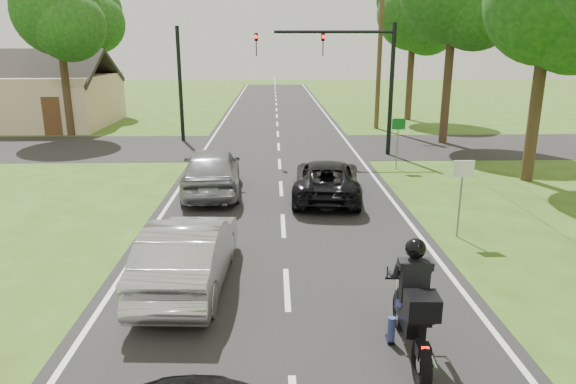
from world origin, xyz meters
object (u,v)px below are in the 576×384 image
object	(u,v)px
silver_sedan	(189,253)
traffic_signal	(352,65)
dark_suv	(327,179)
utility_pole_far	(380,44)
sign_green	(398,131)
motorcycle_rider	(413,313)
sign_white	(462,180)
silver_suv	(212,170)

from	to	relation	value
silver_sedan	traffic_signal	distance (m)	15.15
dark_suv	traffic_signal	world-z (taller)	traffic_signal
traffic_signal	utility_pole_far	distance (m)	8.55
sign_green	motorcycle_rider	bearing A→B (deg)	-102.20
utility_pole_far	sign_white	xyz separation A→B (m)	(-1.50, -19.02, -3.49)
traffic_signal	utility_pole_far	xyz separation A→B (m)	(2.86, 8.00, 0.95)
silver_sedan	sign_green	bearing A→B (deg)	-120.44
silver_suv	traffic_signal	bearing A→B (deg)	-135.31
sign_white	sign_green	bearing A→B (deg)	88.57
dark_suv	silver_suv	world-z (taller)	silver_suv
silver_sedan	sign_green	distance (m)	12.82
dark_suv	silver_sedan	distance (m)	7.50
motorcycle_rider	silver_sedan	world-z (taller)	motorcycle_rider
silver_sedan	sign_green	size ratio (longest dim) A/B	2.11
utility_pole_far	sign_white	distance (m)	19.39
motorcycle_rider	sign_white	distance (m)	6.19
dark_suv	utility_pole_far	size ratio (longest dim) A/B	0.47
traffic_signal	utility_pole_far	world-z (taller)	utility_pole_far
silver_suv	silver_sedan	bearing A→B (deg)	88.88
motorcycle_rider	sign_green	xyz separation A→B (m)	(2.92, 13.51, 0.77)
silver_sedan	traffic_signal	bearing A→B (deg)	-108.90
silver_sedan	sign_white	size ratio (longest dim) A/B	2.11
motorcycle_rider	silver_sedan	size ratio (longest dim) A/B	0.54
silver_suv	traffic_signal	xyz separation A→B (m)	(5.76, 6.50, 3.30)
traffic_signal	sign_green	world-z (taller)	traffic_signal
motorcycle_rider	utility_pole_far	size ratio (longest dim) A/B	0.24
traffic_signal	utility_pole_far	size ratio (longest dim) A/B	0.64
silver_suv	sign_white	bearing A→B (deg)	143.83
traffic_signal	silver_sedan	bearing A→B (deg)	-111.55
motorcycle_rider	silver_sedan	bearing A→B (deg)	148.03
silver_sedan	motorcycle_rider	bearing A→B (deg)	148.25
motorcycle_rider	dark_suv	size ratio (longest dim) A/B	0.52
utility_pole_far	motorcycle_rider	bearing A→B (deg)	-99.76
silver_sedan	utility_pole_far	size ratio (longest dim) A/B	0.45
traffic_signal	sign_green	xyz separation A→B (m)	(1.56, -3.02, -2.54)
motorcycle_rider	utility_pole_far	distance (m)	25.25
dark_suv	sign_green	distance (m)	5.43
silver_sedan	utility_pole_far	xyz separation A→B (m)	(8.29, 21.74, 4.33)
silver_sedan	silver_suv	distance (m)	7.25
dark_suv	utility_pole_far	distance (m)	16.48
motorcycle_rider	traffic_signal	xyz separation A→B (m)	(1.36, 16.52, 3.31)
motorcycle_rider	silver_suv	world-z (taller)	motorcycle_rider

